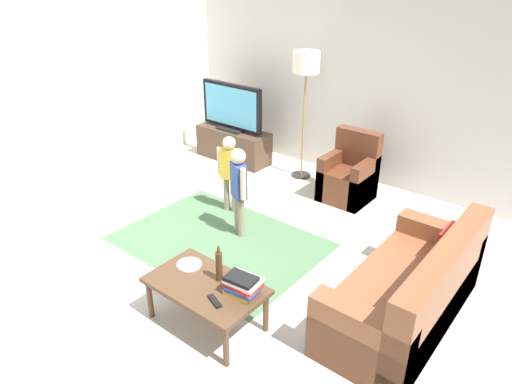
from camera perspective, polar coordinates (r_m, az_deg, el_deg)
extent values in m
plane|color=beige|center=(4.93, -4.45, -9.22)|extent=(7.80, 7.80, 0.00)
cube|color=silver|center=(6.68, 13.39, 12.62)|extent=(6.00, 0.12, 2.70)
cube|color=silver|center=(6.65, -24.53, 10.92)|extent=(0.12, 6.00, 2.70)
cube|color=#4C724C|center=(5.36, -4.41, -5.95)|extent=(2.20, 1.60, 0.01)
cube|color=#4C3828|center=(7.42, -2.73, 5.76)|extent=(1.20, 0.44, 0.50)
cube|color=black|center=(7.44, -2.96, 4.57)|extent=(1.10, 0.32, 0.03)
cube|color=black|center=(7.31, -2.88, 7.66)|extent=(0.44, 0.28, 0.03)
cube|color=black|center=(7.21, -2.94, 10.33)|extent=(1.10, 0.07, 0.68)
cube|color=#59B2D8|center=(7.18, -3.14, 10.26)|extent=(1.00, 0.01, 0.58)
cube|color=brown|center=(4.39, 17.14, -12.22)|extent=(0.80, 1.80, 0.42)
cube|color=brown|center=(4.20, 21.34, -11.22)|extent=(0.20, 1.80, 0.86)
cube|color=brown|center=(3.76, 12.27, -17.43)|extent=(0.80, 0.20, 0.60)
cube|color=brown|center=(4.98, 20.95, -6.59)|extent=(0.80, 0.20, 0.60)
cube|color=#B22823|center=(4.61, 22.15, -5.83)|extent=(0.10, 0.32, 0.32)
cube|color=brown|center=(6.27, 10.93, 0.87)|extent=(0.60, 0.60, 0.42)
cube|color=brown|center=(6.36, 12.08, 3.48)|extent=(0.60, 0.16, 0.90)
cube|color=brown|center=(6.34, 9.11, 2.20)|extent=(0.12, 0.60, 0.60)
cube|color=brown|center=(6.14, 12.95, 1.01)|extent=(0.12, 0.60, 0.60)
cylinder|color=#262626|center=(6.95, 5.47, 2.06)|extent=(0.28, 0.28, 0.02)
cylinder|color=#99844C|center=(6.68, 5.74, 7.93)|extent=(0.03, 0.03, 1.50)
cylinder|color=silver|center=(6.45, 6.10, 15.35)|extent=(0.36, 0.36, 0.28)
cylinder|color=gray|center=(5.91, -3.57, -0.21)|extent=(0.07, 0.07, 0.44)
cylinder|color=gray|center=(5.86, -2.65, -0.40)|extent=(0.07, 0.07, 0.44)
cube|color=gold|center=(5.71, -3.21, 3.39)|extent=(0.23, 0.17, 0.38)
sphere|color=beige|center=(5.61, -3.28, 5.93)|extent=(0.16, 0.16, 0.16)
cylinder|color=beige|center=(5.76, -4.42, 3.78)|extent=(0.06, 0.06, 0.34)
cylinder|color=beige|center=(5.65, -1.99, 3.36)|extent=(0.06, 0.06, 0.34)
cylinder|color=gray|center=(5.43, -2.24, -2.56)|extent=(0.08, 0.08, 0.47)
cylinder|color=gray|center=(5.34, -1.83, -3.11)|extent=(0.08, 0.08, 0.47)
cube|color=#2D478C|center=(5.19, -2.11, 1.38)|extent=(0.26, 0.22, 0.40)
sphere|color=beige|center=(5.07, -2.16, 4.31)|extent=(0.17, 0.17, 0.17)
cylinder|color=beige|center=(5.30, -2.64, 2.19)|extent=(0.06, 0.06, 0.36)
cylinder|color=beige|center=(5.06, -1.56, 0.95)|extent=(0.06, 0.06, 0.36)
cube|color=#513823|center=(4.06, -6.11, -11.21)|extent=(1.00, 0.60, 0.04)
cylinder|color=#513823|center=(4.34, -12.70, -12.48)|extent=(0.05, 0.05, 0.38)
cylinder|color=#513823|center=(3.82, -3.65, -18.14)|extent=(0.05, 0.05, 0.38)
cylinder|color=#513823|center=(4.59, -7.84, -9.59)|extent=(0.05, 0.05, 0.38)
cylinder|color=#513823|center=(4.10, 1.20, -14.35)|extent=(0.05, 0.05, 0.38)
cube|color=yellow|center=(3.92, -1.72, -11.82)|extent=(0.26, 0.24, 0.04)
cube|color=#334CA5|center=(3.89, -1.51, -11.55)|extent=(0.27, 0.23, 0.03)
cube|color=red|center=(3.88, -1.56, -11.00)|extent=(0.27, 0.21, 0.04)
cube|color=white|center=(3.85, -1.52, -10.67)|extent=(0.30, 0.24, 0.03)
cube|color=black|center=(3.82, -1.81, -10.43)|extent=(0.27, 0.19, 0.03)
cylinder|color=#4C3319|center=(4.01, -4.49, -8.94)|extent=(0.06, 0.06, 0.27)
cylinder|color=#4C3319|center=(3.91, -4.57, -6.97)|extent=(0.02, 0.02, 0.06)
cube|color=black|center=(3.85, -5.02, -12.99)|extent=(0.18, 0.11, 0.02)
cylinder|color=white|center=(4.27, -8.08, -8.68)|extent=(0.22, 0.22, 0.02)
cube|color=silver|center=(4.26, -7.91, -8.66)|extent=(0.15, 0.02, 0.01)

